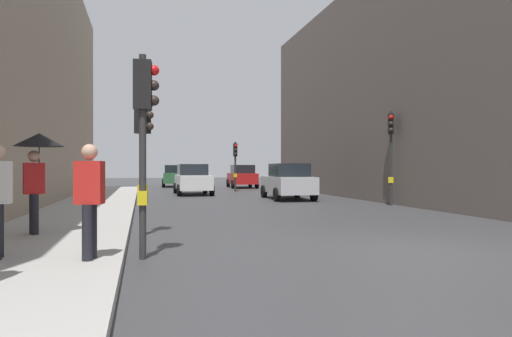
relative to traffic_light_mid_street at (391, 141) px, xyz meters
The scene contains 13 objects.
ground_plane 10.47m from the traffic_light_mid_street, 119.33° to the right, with size 120.00×120.00×0.00m, color #38383A.
sidewalk_kerb 12.38m from the traffic_light_mid_street, 166.51° to the right, with size 3.09×40.00×0.16m, color #A8A5A0.
building_facade_right 7.09m from the traffic_light_mid_street, 15.31° to the left, with size 12.00×28.05×10.79m, color #5B514C.
traffic_light_mid_street is the anchor object (origin of this frame).
traffic_light_far_median 12.50m from the traffic_light_mid_street, 109.02° to the left, with size 0.25×0.43×3.23m.
traffic_light_near_right 11.42m from the traffic_light_mid_street, 150.22° to the right, with size 0.44×0.37×3.29m.
traffic_light_near_left 12.94m from the traffic_light_mid_street, 139.91° to the right, with size 0.44×0.27×3.50m.
car_white_compact 11.98m from the traffic_light_mid_street, 126.77° to the left, with size 2.02×4.20×1.76m.
car_silver_hatchback 5.63m from the traffic_light_mid_street, 123.86° to the left, with size 2.19×4.29×1.76m.
car_green_estate 21.62m from the traffic_light_mid_street, 109.98° to the left, with size 2.21×4.29×1.76m.
car_red_sedan 17.25m from the traffic_light_mid_street, 98.21° to the left, with size 2.21×4.30×1.76m.
pedestrian_with_umbrella 13.48m from the traffic_light_mid_street, 154.01° to the right, with size 1.00×1.00×2.14m.
pedestrian_in_red_jacket 14.03m from the traffic_light_mid_street, 140.24° to the right, with size 0.44×0.36×1.77m.
Camera 1 is at (-4.97, -7.23, 1.57)m, focal length 30.71 mm.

